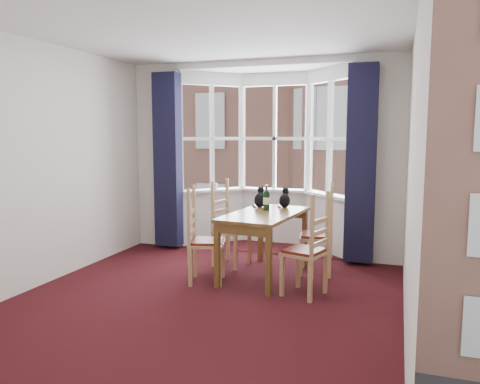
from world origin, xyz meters
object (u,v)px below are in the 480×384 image
at_px(chair_left_far, 226,230).
at_px(candle_tall, 215,186).
at_px(dining_table, 264,221).
at_px(candle_short, 227,186).
at_px(chair_right_far, 324,237).
at_px(cat_left, 260,199).
at_px(chair_right_near, 312,254).
at_px(wine_bottle, 266,199).
at_px(chair_left_near, 199,243).
at_px(cat_right, 285,199).

distance_m(chair_left_far, candle_tall, 1.34).
xyz_separation_m(dining_table, candle_short, (-1.04, 1.50, 0.23)).
bearing_deg(chair_right_far, cat_left, 175.30).
xyz_separation_m(cat_left, candle_short, (-0.86, 1.08, 0.02)).
relative_size(chair_right_near, cat_left, 3.27).
relative_size(chair_right_near, wine_bottle, 2.88).
xyz_separation_m(chair_right_near, candle_tall, (-1.91, 1.99, 0.45)).
bearing_deg(wine_bottle, candle_tall, 133.35).
distance_m(candle_tall, candle_short, 0.19).
height_order(chair_left_far, chair_right_near, same).
bearing_deg(dining_table, chair_left_near, -145.97).
relative_size(dining_table, candle_tall, 13.96).
xyz_separation_m(chair_right_far, cat_left, (-0.85, 0.07, 0.43)).
distance_m(chair_left_far, chair_right_far, 1.31).
distance_m(dining_table, cat_right, 0.55).
relative_size(dining_table, chair_left_near, 1.56).
height_order(dining_table, chair_left_far, chair_left_far).
relative_size(chair_left_near, chair_right_near, 1.00).
relative_size(chair_left_far, chair_right_near, 1.00).
bearing_deg(candle_tall, chair_right_near, -46.11).
bearing_deg(dining_table, cat_right, 74.60).
relative_size(chair_left_far, chair_right_far, 1.00).
relative_size(chair_right_near, candle_tall, 8.95).
distance_m(chair_left_near, chair_left_far, 0.81).
distance_m(cat_right, wine_bottle, 0.34).
xyz_separation_m(chair_right_far, candle_tall, (-1.90, 1.12, 0.45)).
distance_m(cat_left, wine_bottle, 0.28).
relative_size(chair_left_far, candle_tall, 8.95).
relative_size(dining_table, chair_right_far, 1.56).
bearing_deg(chair_right_far, chair_left_near, -149.05).
distance_m(dining_table, chair_right_far, 0.79).
distance_m(chair_right_far, cat_left, 0.96).
distance_m(chair_right_far, candle_tall, 2.25).
bearing_deg(cat_left, chair_right_near, -47.59).
xyz_separation_m(chair_left_near, chair_left_far, (0.03, 0.81, 0.00)).
height_order(dining_table, wine_bottle, wine_bottle).
xyz_separation_m(chair_left_near, cat_right, (0.80, 0.94, 0.43)).
bearing_deg(cat_left, cat_right, 11.79).
bearing_deg(chair_right_near, dining_table, 142.50).
height_order(chair_left_near, cat_left, cat_left).
height_order(chair_right_near, candle_tall, candle_tall).
height_order(chair_left_far, cat_left, cat_left).
bearing_deg(candle_short, cat_left, -51.36).
bearing_deg(candle_short, chair_left_far, -70.52).
distance_m(cat_left, candle_tall, 1.48).
distance_m(chair_left_near, candle_short, 2.04).
distance_m(chair_right_near, chair_right_far, 0.87).
bearing_deg(cat_left, dining_table, -66.65).
bearing_deg(chair_right_near, cat_right, 118.38).
xyz_separation_m(chair_right_near, cat_right, (-0.55, 1.01, 0.43)).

